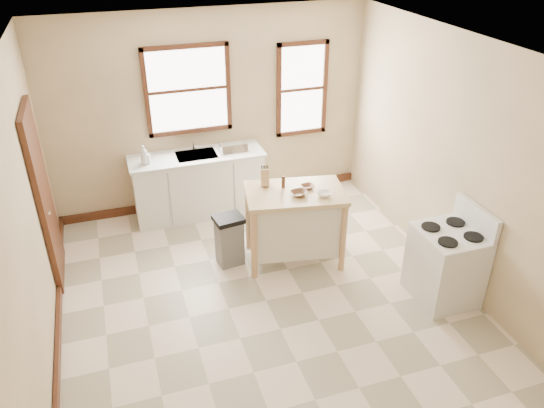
{
  "coord_description": "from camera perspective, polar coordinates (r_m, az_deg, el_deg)",
  "views": [
    {
      "loc": [
        -1.42,
        -4.48,
        3.91
      ],
      "look_at": [
        0.2,
        0.4,
        1.01
      ],
      "focal_mm": 35.0,
      "sensor_mm": 36.0,
      "label": 1
    }
  ],
  "objects": [
    {
      "name": "pepper_grinder",
      "position": [
        6.34,
        1.22,
        2.39
      ],
      "size": [
        0.05,
        0.05,
        0.15
      ],
      "primitive_type": "cylinder",
      "rotation": [
        0.0,
        0.0,
        -0.29
      ],
      "color": "#472813",
      "rests_on": "kitchen_island"
    },
    {
      "name": "window_side",
      "position": [
        7.84,
        3.24,
        12.22
      ],
      "size": [
        0.77,
        0.06,
        1.37
      ],
      "primitive_type": null,
      "color": "#3B1E10",
      "rests_on": "wall_back"
    },
    {
      "name": "soap_bottle_b",
      "position": [
        7.24,
        -13.37,
        4.98
      ],
      "size": [
        0.1,
        0.1,
        0.19
      ],
      "primitive_type": "imported",
      "rotation": [
        0.0,
        0.0,
        -0.23
      ],
      "color": "#B2B2B2",
      "rests_on": "sink_counter"
    },
    {
      "name": "baseboard_back",
      "position": [
        8.08,
        -6.01,
        0.74
      ],
      "size": [
        4.5,
        0.04,
        0.12
      ],
      "primitive_type": "cube",
      "color": "#3B1E10",
      "rests_on": "ground"
    },
    {
      "name": "sink_counter",
      "position": [
        7.61,
        -7.9,
        2.12
      ],
      "size": [
        1.86,
        0.62,
        0.92
      ],
      "primitive_type": null,
      "color": "silver",
      "rests_on": "ground"
    },
    {
      "name": "soap_bottle_a",
      "position": [
        7.21,
        -13.6,
        5.16
      ],
      "size": [
        0.12,
        0.12,
        0.26
      ],
      "primitive_type": "imported",
      "rotation": [
        0.0,
        0.0,
        0.21
      ],
      "color": "#B2B2B2",
      "rests_on": "sink_counter"
    },
    {
      "name": "dish_rack",
      "position": [
        7.46,
        -4.23,
        6.09
      ],
      "size": [
        0.44,
        0.36,
        0.1
      ],
      "primitive_type": null,
      "rotation": [
        0.0,
        0.0,
        -0.19
      ],
      "color": "silver",
      "rests_on": "sink_counter"
    },
    {
      "name": "ceiling",
      "position": [
        4.83,
        -0.83,
        16.11
      ],
      "size": [
        5.0,
        5.0,
        0.0
      ],
      "primitive_type": "plane",
      "rotation": [
        3.14,
        0.0,
        0.0
      ],
      "color": "white",
      "rests_on": "ground"
    },
    {
      "name": "faucet",
      "position": [
        7.53,
        -8.47,
        6.57
      ],
      "size": [
        0.03,
        0.03,
        0.22
      ],
      "primitive_type": "cylinder",
      "color": "silver",
      "rests_on": "sink_counter"
    },
    {
      "name": "knife_block",
      "position": [
        6.37,
        -0.79,
        2.81
      ],
      "size": [
        0.12,
        0.12,
        0.2
      ],
      "primitive_type": null,
      "rotation": [
        0.0,
        0.0,
        -0.2
      ],
      "color": "tan",
      "rests_on": "kitchen_island"
    },
    {
      "name": "kitchen_island",
      "position": [
        6.53,
        2.42,
        -2.35
      ],
      "size": [
        1.28,
        0.94,
        0.96
      ],
      "primitive_type": null,
      "rotation": [
        0.0,
        0.0,
        -0.18
      ],
      "color": "tan",
      "rests_on": "ground"
    },
    {
      "name": "baseboard_left",
      "position": [
        5.97,
        -22.01,
        -13.47
      ],
      "size": [
        0.04,
        5.0,
        0.12
      ],
      "primitive_type": "cube",
      "color": "#3B1E10",
      "rests_on": "ground"
    },
    {
      "name": "gas_stove",
      "position": [
        6.16,
        18.33,
        -5.24
      ],
      "size": [
        0.69,
        0.7,
        1.13
      ],
      "primitive_type": null,
      "color": "silver",
      "rests_on": "ground"
    },
    {
      "name": "bowl_a",
      "position": [
        6.2,
        2.94,
        1.14
      ],
      "size": [
        0.21,
        0.21,
        0.05
      ],
      "primitive_type": "imported",
      "rotation": [
        0.0,
        0.0,
        0.09
      ],
      "color": "brown",
      "rests_on": "kitchen_island"
    },
    {
      "name": "wall_left",
      "position": [
        5.21,
        -25.05,
        -2.5
      ],
      "size": [
        0.04,
        5.0,
        2.8
      ],
      "primitive_type": "cube",
      "color": "#D1B589",
      "rests_on": "ground"
    },
    {
      "name": "window_main",
      "position": [
        7.38,
        -9.04,
        12.01
      ],
      "size": [
        1.17,
        0.06,
        1.22
      ],
      "primitive_type": null,
      "color": "#3B1E10",
      "rests_on": "wall_back"
    },
    {
      "name": "bowl_b",
      "position": [
        6.36,
        3.87,
        1.87
      ],
      "size": [
        0.17,
        0.17,
        0.04
      ],
      "primitive_type": "imported",
      "rotation": [
        0.0,
        0.0,
        0.09
      ],
      "color": "brown",
      "rests_on": "kitchen_island"
    },
    {
      "name": "door_left",
      "position": [
        6.5,
        -23.33,
        0.71
      ],
      "size": [
        0.06,
        0.9,
        2.1
      ],
      "primitive_type": "cube",
      "color": "#3B1E10",
      "rests_on": "ground"
    },
    {
      "name": "floor",
      "position": [
        6.12,
        -0.64,
        -10.34
      ],
      "size": [
        5.0,
        5.0,
        0.0
      ],
      "primitive_type": "plane",
      "color": "beige",
      "rests_on": "ground"
    },
    {
      "name": "wall_back",
      "position": [
        7.56,
        -6.59,
        9.8
      ],
      "size": [
        4.5,
        0.04,
        2.8
      ],
      "primitive_type": "cube",
      "color": "#D1B589",
      "rests_on": "ground"
    },
    {
      "name": "wall_right",
      "position": [
        6.31,
        19.17,
        4.26
      ],
      "size": [
        0.04,
        5.0,
        2.8
      ],
      "primitive_type": "cube",
      "color": "#D1B589",
      "rests_on": "ground"
    },
    {
      "name": "trash_bin",
      "position": [
        6.54,
        -4.61,
        -3.89
      ],
      "size": [
        0.38,
        0.33,
        0.66
      ],
      "primitive_type": null,
      "rotation": [
        0.0,
        0.0,
        0.14
      ],
      "color": "#5C5C5A",
      "rests_on": "ground"
    },
    {
      "name": "bowl_c",
      "position": [
        6.2,
        5.61,
        1.06
      ],
      "size": [
        0.17,
        0.17,
        0.05
      ],
      "primitive_type": "imported",
      "rotation": [
        0.0,
        0.0,
        -0.05
      ],
      "color": "white",
      "rests_on": "kitchen_island"
    }
  ]
}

